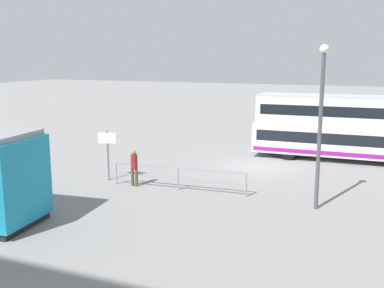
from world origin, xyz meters
TOP-DOWN VIEW (x-y plane):
  - ground_plane at (0.00, 0.00)m, footprint 160.00×160.00m
  - double_decker_bus at (-4.84, -3.66)m, footprint 11.68×2.74m
  - pedestrian_near_railing at (4.44, 5.97)m, footprint 0.36×0.33m
  - pedestrian_railing at (2.24, 5.81)m, footprint 6.45×0.46m
  - info_sign at (6.17, 5.56)m, footprint 0.91×0.27m
  - street_lamp at (-4.01, 6.07)m, footprint 0.36×0.36m

SIDE VIEW (x-z plane):
  - ground_plane at x=0.00m, z-range 0.00..0.00m
  - pedestrian_railing at x=2.24m, z-range 0.19..1.27m
  - pedestrian_near_railing at x=4.44m, z-range 0.14..1.88m
  - info_sign at x=6.17m, z-range 0.44..2.95m
  - double_decker_bus at x=-4.84m, z-range 0.04..3.90m
  - street_lamp at x=-4.01m, z-range 0.57..7.11m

